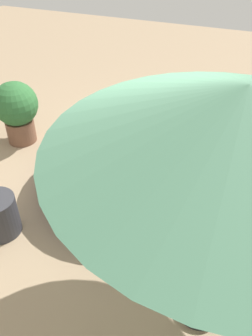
{
  "coord_description": "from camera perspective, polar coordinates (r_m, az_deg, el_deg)",
  "views": [
    {
      "loc": [
        3.53,
        1.35,
        3.21
      ],
      "look_at": [
        0.0,
        0.0,
        0.3
      ],
      "focal_mm": 37.61,
      "sensor_mm": 36.0,
      "label": 1
    }
  ],
  "objects": [
    {
      "name": "ground_plane",
      "position": [
        4.96,
        0.0,
        -2.71
      ],
      "size": [
        16.0,
        16.0,
        0.0
      ],
      "primitive_type": "plane",
      "color": "#9E8466"
    },
    {
      "name": "round_bed",
      "position": [
        4.8,
        0.0,
        -0.4
      ],
      "size": [
        2.3,
        2.3,
        0.49
      ],
      "color": "#38478C",
      "rests_on": "ground_plane"
    },
    {
      "name": "throw_pillow_0",
      "position": [
        4.48,
        -8.62,
        1.23
      ],
      "size": [
        0.55,
        0.29,
        0.17
      ],
      "primitive_type": "ellipsoid",
      "color": "beige",
      "rests_on": "round_bed"
    },
    {
      "name": "throw_pillow_1",
      "position": [
        4.24,
        -6.33,
        -1.25
      ],
      "size": [
        0.4,
        0.32,
        0.15
      ],
      "primitive_type": "ellipsoid",
      "color": "silver",
      "rests_on": "round_bed"
    },
    {
      "name": "throw_pillow_2",
      "position": [
        4.03,
        -2.43,
        -3.13
      ],
      "size": [
        0.56,
        0.37,
        0.18
      ],
      "primitive_type": "ellipsoid",
      "color": "white",
      "rests_on": "round_bed"
    },
    {
      "name": "throw_pillow_3",
      "position": [
        4.1,
        2.74,
        -2.6
      ],
      "size": [
        0.5,
        0.32,
        0.15
      ],
      "primitive_type": "ellipsoid",
      "color": "beige",
      "rests_on": "round_bed"
    },
    {
      "name": "throw_pillow_4",
      "position": [
        4.25,
        6.9,
        -1.12
      ],
      "size": [
        0.53,
        0.32,
        0.15
      ],
      "primitive_type": "ellipsoid",
      "color": "beige",
      "rests_on": "round_bed"
    },
    {
      "name": "patio_umbrella",
      "position": [
        2.29,
        18.19,
        7.33
      ],
      "size": [
        2.57,
        2.57,
        2.36
      ],
      "color": "#262628",
      "rests_on": "ground_plane"
    },
    {
      "name": "planter",
      "position": [
        5.84,
        -17.31,
        9.11
      ],
      "size": [
        0.69,
        0.69,
        1.02
      ],
      "color": "brown",
      "rests_on": "ground_plane"
    }
  ]
}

